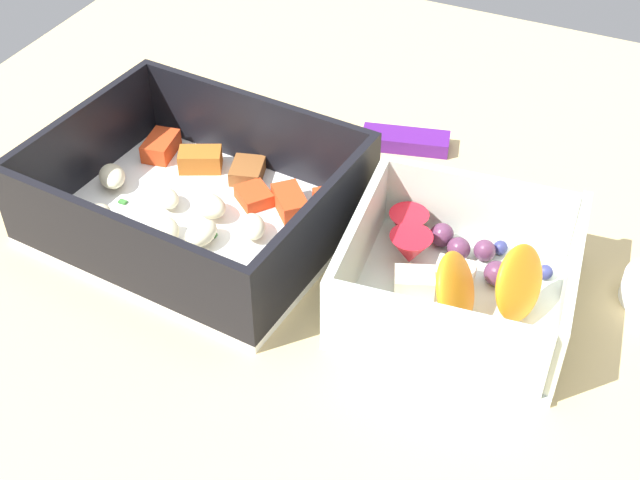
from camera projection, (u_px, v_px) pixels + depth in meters
table_surface at (349, 268)px, 59.80cm from camera, size 80.00×80.00×2.00cm
pasta_container at (198, 203)px, 60.51cm from camera, size 21.96×18.16×6.65cm
fruit_bowl at (458, 276)px, 54.71cm from camera, size 15.42×14.85×5.77cm
candy_bar at (405, 141)px, 68.81cm from camera, size 7.38×4.07×1.20cm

